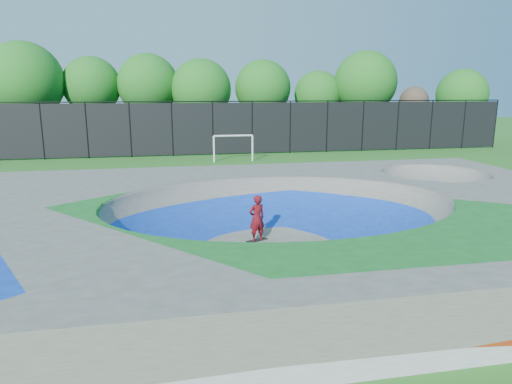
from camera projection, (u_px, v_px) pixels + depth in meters
ground at (280, 246)px, 14.51m from camera, size 120.00×120.00×0.00m
skate_deck at (280, 223)px, 14.35m from camera, size 22.00×14.00×1.50m
skater at (257, 218)px, 14.77m from camera, size 0.65×0.53×1.55m
skateboard at (257, 241)px, 14.93m from camera, size 0.80×0.55×0.05m
soccer_goal at (233, 143)px, 31.23m from camera, size 2.79×0.12×1.84m
fence at (213, 127)px, 34.16m from camera, size 48.09×0.09×4.04m
treeline at (189, 87)px, 37.87m from camera, size 52.10×7.30×8.46m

